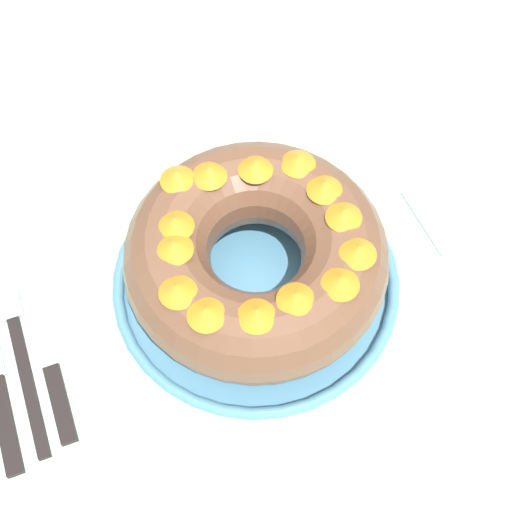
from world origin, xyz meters
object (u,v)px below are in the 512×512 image
serving_dish (256,282)px  bundt_cake (256,255)px  fork (19,344)px  napkin (470,204)px  cake_knife (52,370)px

serving_dish → bundt_cake: 0.06m
bundt_cake → fork: 0.26m
serving_dish → napkin: serving_dish is taller
bundt_cake → fork: (-0.25, 0.02, -0.07)m
serving_dish → bundt_cake: size_ratio=1.14×
fork → napkin: size_ratio=1.63×
serving_dish → bundt_cake: (0.00, -0.00, 0.06)m
serving_dish → bundt_cake: bearing=-77.7°
serving_dish → napkin: size_ratio=2.30×
serving_dish → cake_knife: (-0.22, -0.02, -0.01)m
fork → napkin: (0.52, -0.01, -0.00)m
napkin → serving_dish: bearing=-177.3°
cake_knife → napkin: cake_knife is taller
bundt_cake → cake_knife: size_ratio=1.44×
serving_dish → fork: size_ratio=1.41×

